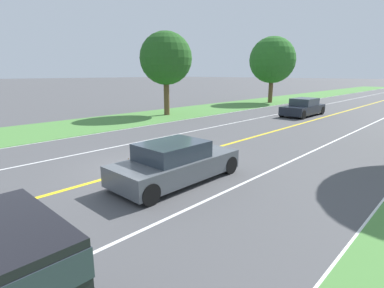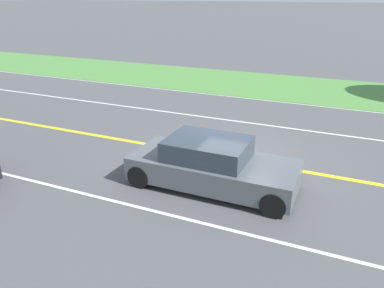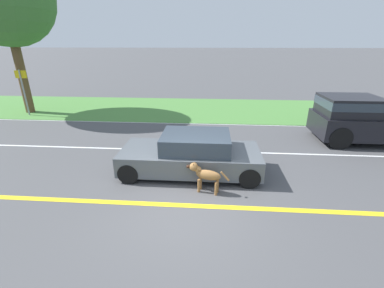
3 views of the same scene
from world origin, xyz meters
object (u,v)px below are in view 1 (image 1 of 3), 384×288
Objects in this scene: ego_car at (175,163)px; oncoming_car at (303,108)px; roadside_tree_left_far at (272,60)px; dog at (142,161)px; roadside_tree_left_near at (166,59)px.

oncoming_car reaches higher than ego_car.
roadside_tree_left_far is at bearing -47.15° from oncoming_car.
ego_car is 1.20m from dog.
dog is at bearing -45.13° from roadside_tree_left_near.
ego_car is at bearing -67.03° from roadside_tree_left_far.
roadside_tree_left_far reaches higher than ego_car.
oncoming_car is at bearing 111.88° from dog.
ego_car is 3.57× the size of dog.
roadside_tree_left_near is 0.89× the size of roadside_tree_left_far.
ego_car is 27.70m from roadside_tree_left_far.
roadside_tree_left_near is (-11.63, 10.12, 3.84)m from ego_car.
oncoming_car is 11.60m from roadside_tree_left_near.
dog is 15.41m from roadside_tree_left_near.
dog is at bearing 97.34° from oncoming_car.
oncoming_car is at bearing -47.15° from roadside_tree_left_far.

